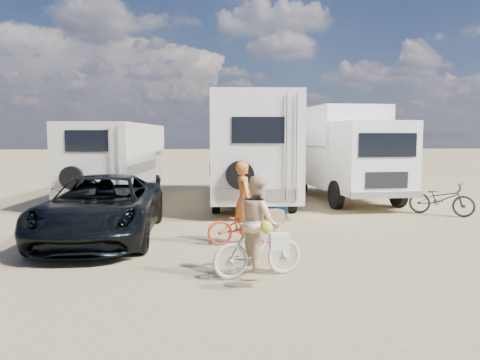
{
  "coord_description": "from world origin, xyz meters",
  "views": [
    {
      "loc": [
        -1.55,
        -9.77,
        2.4
      ],
      "look_at": [
        -0.67,
        1.54,
        1.3
      ],
      "focal_mm": 34.55,
      "sensor_mm": 36.0,
      "label": 1
    }
  ],
  "objects": [
    {
      "name": "crate",
      "position": [
        0.31,
        2.53,
        0.19
      ],
      "size": [
        0.6,
        0.6,
        0.38
      ],
      "primitive_type": "cube",
      "rotation": [
        0.0,
        0.0,
        0.34
      ],
      "color": "olive",
      "rests_on": "ground"
    },
    {
      "name": "rv_main",
      "position": [
        0.08,
        6.71,
        1.84
      ],
      "size": [
        2.94,
        8.04,
        3.69
      ],
      "primitive_type": null,
      "rotation": [
        0.0,
        0.0,
        -0.04
      ],
      "color": "silver",
      "rests_on": "ground"
    },
    {
      "name": "ground",
      "position": [
        0.0,
        0.0,
        0.0
      ],
      "size": [
        140.0,
        140.0,
        0.0
      ],
      "primitive_type": "plane",
      "color": "#9E885E",
      "rests_on": "ground"
    },
    {
      "name": "bike_woman",
      "position": [
        -0.65,
        -2.15,
        0.48
      ],
      "size": [
        1.67,
        0.86,
        0.96
      ],
      "primitive_type": "imported",
      "rotation": [
        0.0,
        0.0,
        1.84
      ],
      "color": "#BAB89E",
      "rests_on": "ground"
    },
    {
      "name": "rv_left",
      "position": [
        -4.71,
        7.4,
        1.4
      ],
      "size": [
        2.78,
        6.91,
        2.8
      ],
      "primitive_type": null,
      "rotation": [
        0.0,
        0.0,
        -0.07
      ],
      "color": "beige",
      "rests_on": "ground"
    },
    {
      "name": "rider_woman",
      "position": [
        -0.65,
        -2.15,
        0.78
      ],
      "size": [
        0.77,
        0.89,
        1.56
      ],
      "primitive_type": "imported",
      "rotation": [
        0.0,
        0.0,
        1.84
      ],
      "color": "#D9B28C",
      "rests_on": "ground"
    },
    {
      "name": "cooler",
      "position": [
        0.7,
        4.16,
        0.23
      ],
      "size": [
        0.59,
        0.45,
        0.46
      ],
      "primitive_type": "cube",
      "rotation": [
        0.0,
        0.0,
        0.06
      ],
      "color": "#264B98",
      "rests_on": "ground"
    },
    {
      "name": "bike_man",
      "position": [
        -0.69,
        0.22,
        0.42
      ],
      "size": [
        1.67,
        0.73,
        0.85
      ],
      "primitive_type": "imported",
      "rotation": [
        0.0,
        0.0,
        1.68
      ],
      "color": "red",
      "rests_on": "ground"
    },
    {
      "name": "rider_man",
      "position": [
        -0.69,
        0.22,
        0.83
      ],
      "size": [
        0.46,
        0.64,
        1.66
      ],
      "primitive_type": "imported",
      "rotation": [
        0.0,
        0.0,
        1.68
      ],
      "color": "orange",
      "rests_on": "ground"
    },
    {
      "name": "bike_parked",
      "position": [
        5.57,
        3.48,
        0.5
      ],
      "size": [
        1.88,
        1.71,
        0.99
      ],
      "primitive_type": "imported",
      "rotation": [
        0.0,
        0.0,
        0.88
      ],
      "color": "#2A2C2A",
      "rests_on": "ground"
    },
    {
      "name": "box_truck",
      "position": [
        3.67,
        6.93,
        1.73
      ],
      "size": [
        2.97,
        6.7,
        3.46
      ],
      "primitive_type": null,
      "rotation": [
        0.0,
        0.0,
        0.08
      ],
      "color": "white",
      "rests_on": "ground"
    },
    {
      "name": "dark_suv",
      "position": [
        -3.93,
        1.03,
        0.73
      ],
      "size": [
        2.49,
        5.31,
        1.47
      ],
      "primitive_type": "imported",
      "rotation": [
        0.0,
        0.0,
        0.01
      ],
      "color": "black",
      "rests_on": "ground"
    }
  ]
}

